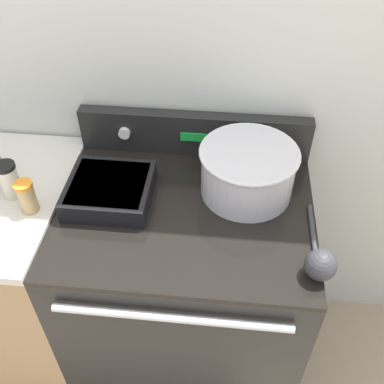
{
  "coord_description": "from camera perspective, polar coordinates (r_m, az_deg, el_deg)",
  "views": [
    {
      "loc": [
        0.12,
        -0.66,
        1.89
      ],
      "look_at": [
        0.02,
        0.34,
        0.96
      ],
      "focal_mm": 42.0,
      "sensor_mm": 36.0,
      "label": 1
    }
  ],
  "objects": [
    {
      "name": "kitchen_wall",
      "position": [
        1.49,
        0.59,
        17.38
      ],
      "size": [
        8.0,
        0.05,
        2.5
      ],
      "color": "silver",
      "rests_on": "ground_plane"
    },
    {
      "name": "side_counter",
      "position": [
        1.94,
        -22.86,
        -9.74
      ],
      "size": [
        0.64,
        0.64,
        0.91
      ],
      "color": "tan",
      "rests_on": "ground_plane"
    },
    {
      "name": "control_panel",
      "position": [
        1.58,
        0.31,
        7.42
      ],
      "size": [
        0.8,
        0.07,
        0.16
      ],
      "color": "black",
      "rests_on": "stove_range"
    },
    {
      "name": "casserole_dish",
      "position": [
        1.44,
        -10.43,
        0.34
      ],
      "size": [
        0.26,
        0.25,
        0.07
      ],
      "color": "black",
      "rests_on": "stove_range"
    },
    {
      "name": "spice_jar_black_cap",
      "position": [
        1.5,
        -22.22,
        1.43
      ],
      "size": [
        0.07,
        0.07,
        0.12
      ],
      "color": "beige",
      "rests_on": "side_counter"
    },
    {
      "name": "ladle",
      "position": [
        1.26,
        15.94,
        -8.65
      ],
      "size": [
        0.09,
        0.3,
        0.09
      ],
      "color": "#333338",
      "rests_on": "stove_range"
    },
    {
      "name": "stove_range",
      "position": [
        1.75,
        -0.72,
        -12.61
      ],
      "size": [
        0.8,
        0.67,
        0.9
      ],
      "color": "black",
      "rests_on": "ground_plane"
    },
    {
      "name": "spice_jar_orange_cap",
      "position": [
        1.44,
        -20.25,
        -0.56
      ],
      "size": [
        0.06,
        0.06,
        0.11
      ],
      "color": "tan",
      "rests_on": "side_counter"
    },
    {
      "name": "mixing_bowl",
      "position": [
        1.41,
        7.1,
        2.86
      ],
      "size": [
        0.31,
        0.31,
        0.16
      ],
      "color": "silver",
      "rests_on": "stove_range"
    }
  ]
}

